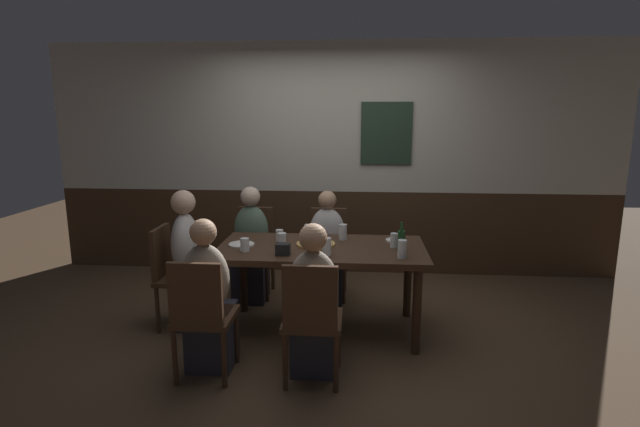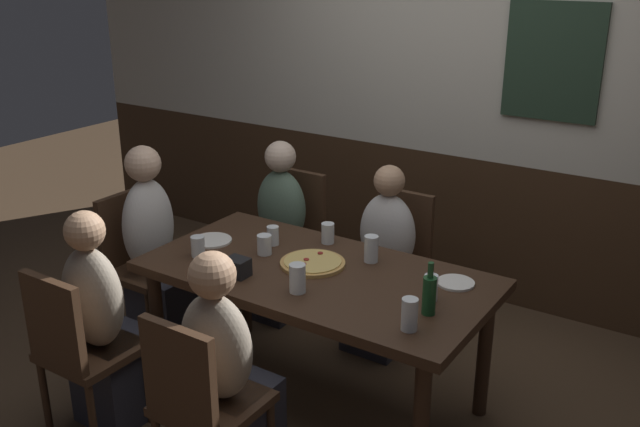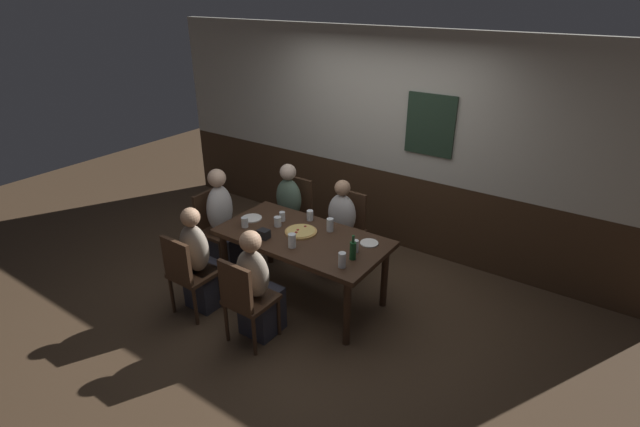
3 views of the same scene
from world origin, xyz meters
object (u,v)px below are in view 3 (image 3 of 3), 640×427
(person_head_west, at_px, (224,227))
(plate_white_large, at_px, (251,218))
(dining_table, at_px, (302,243))
(pint_glass_pale, at_px, (278,222))
(person_mid_far, at_px, (339,234))
(highball_clear, at_px, (245,223))
(chair_mid_far, at_px, (347,226))
(pint_glass_stout, at_px, (330,226))
(beer_bottle_green, at_px, (353,250))
(tumbler_water, at_px, (292,241))
(person_left_near, at_px, (201,266))
(chair_left_far, at_px, (295,210))
(chair_left_near, at_px, (187,271))
(tumbler_short, at_px, (310,216))
(beer_glass_tall, at_px, (342,261))
(beer_glass_half, at_px, (282,217))
(person_left_far, at_px, (287,216))
(pizza, at_px, (301,231))
(plate_white_small, at_px, (369,243))
(condiment_caddy, at_px, (264,234))
(pint_glass_amber, at_px, (355,247))
(person_mid_near, at_px, (258,291))
(chair_head_west, at_px, (214,225))
(chair_mid_near, at_px, (245,297))

(person_head_west, xyz_separation_m, plate_white_large, (0.44, -0.00, 0.24))
(dining_table, distance_m, pint_glass_pale, 0.36)
(person_mid_far, height_order, highball_clear, person_mid_far)
(chair_mid_far, distance_m, pint_glass_stout, 0.70)
(beer_bottle_green, bearing_deg, tumbler_water, -166.80)
(person_left_near, xyz_separation_m, person_mid_far, (0.75, 1.38, -0.02))
(chair_left_far, xyz_separation_m, plate_white_large, (0.08, -0.86, 0.25))
(chair_left_near, xyz_separation_m, tumbler_short, (0.61, 1.18, 0.29))
(dining_table, distance_m, beer_glass_tall, 0.71)
(beer_glass_half, distance_m, pint_glass_pale, 0.13)
(tumbler_water, bearing_deg, person_left_far, 131.08)
(pint_glass_stout, bearing_deg, pizza, -138.02)
(person_mid_far, xyz_separation_m, plate_white_small, (0.63, -0.45, 0.29))
(pint_glass_pale, bearing_deg, person_head_west, -178.22)
(plate_white_large, height_order, condiment_caddy, condiment_caddy)
(person_left_near, xyz_separation_m, pint_glass_amber, (1.35, 0.72, 0.32))
(person_mid_far, height_order, beer_glass_tall, person_mid_far)
(pint_glass_pale, bearing_deg, beer_glass_half, 107.45)
(beer_glass_tall, height_order, condiment_caddy, beer_glass_tall)
(person_mid_near, height_order, highball_clear, person_mid_near)
(pint_glass_amber, bearing_deg, person_head_west, -179.19)
(tumbler_short, distance_m, condiment_caddy, 0.60)
(person_left_near, relative_size, pint_glass_amber, 9.31)
(chair_mid_far, bearing_deg, highball_clear, -120.10)
(beer_glass_tall, bearing_deg, chair_head_west, 171.98)
(beer_glass_half, xyz_separation_m, condiment_caddy, (0.09, -0.41, 0.00))
(person_head_west, height_order, beer_glass_tall, person_head_west)
(pizza, bearing_deg, tumbler_short, 108.06)
(plate_white_large, xyz_separation_m, condiment_caddy, (0.39, -0.25, 0.04))
(tumbler_water, height_order, condiment_caddy, tumbler_water)
(beer_glass_tall, bearing_deg, pizza, 155.45)
(beer_glass_half, relative_size, condiment_caddy, 0.92)
(tumbler_water, bearing_deg, highball_clear, 175.31)
(chair_head_west, xyz_separation_m, person_mid_near, (1.27, -0.69, -0.03))
(person_head_west, bearing_deg, chair_head_west, 180.00)
(chair_left_far, relative_size, plate_white_large, 4.09)
(person_mid_far, xyz_separation_m, beer_bottle_green, (0.65, -0.79, 0.38))
(beer_glass_half, bearing_deg, chair_head_west, -170.59)
(person_left_far, relative_size, pint_glass_amber, 9.32)
(dining_table, distance_m, plate_white_small, 0.68)
(chair_mid_near, xyz_separation_m, beer_bottle_green, (0.65, 0.76, 0.34))
(person_head_west, xyz_separation_m, tumbler_short, (0.97, 0.33, 0.28))
(chair_left_near, distance_m, pint_glass_amber, 1.64)
(chair_left_near, height_order, pint_glass_stout, chair_left_near)
(chair_left_near, xyz_separation_m, person_left_far, (0.00, 1.55, -0.02))
(plate_white_large, bearing_deg, chair_left_near, -95.34)
(chair_head_west, distance_m, pint_glass_amber, 1.89)
(dining_table, relative_size, pizza, 5.26)
(person_head_west, relative_size, person_left_near, 1.07)
(beer_glass_half, bearing_deg, tumbler_water, -41.90)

